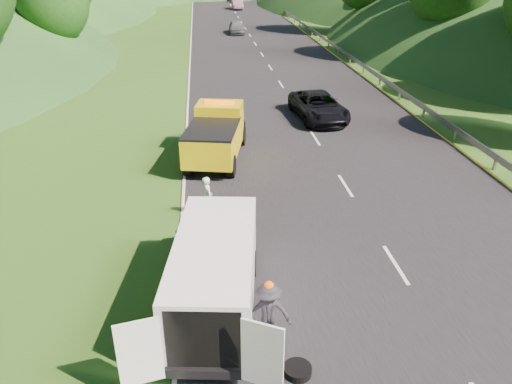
{
  "coord_description": "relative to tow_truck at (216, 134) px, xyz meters",
  "views": [
    {
      "loc": [
        -2.93,
        -14.83,
        9.14
      ],
      "look_at": [
        -1.17,
        1.18,
        1.3
      ],
      "focal_mm": 35.0,
      "sensor_mm": 36.0,
      "label": 1
    }
  ],
  "objects": [
    {
      "name": "ground",
      "position": [
        2.35,
        -7.76,
        -1.25
      ],
      "size": [
        320.0,
        320.0,
        0.0
      ],
      "primitive_type": "plane",
      "color": "#38661E",
      "rests_on": "ground"
    },
    {
      "name": "woman",
      "position": [
        -0.57,
        -5.91,
        -1.25
      ],
      "size": [
        0.63,
        0.72,
        1.66
      ],
      "primitive_type": "imported",
      "rotation": [
        0.0,
        0.0,
        1.95
      ],
      "color": "silver",
      "rests_on": "ground"
    },
    {
      "name": "tree_line_left",
      "position": [
        -16.65,
        52.24,
        -1.25
      ],
      "size": [
        14.0,
        140.0,
        14.0
      ],
      "primitive_type": null,
      "color": "#205318",
      "rests_on": "ground"
    },
    {
      "name": "tow_truck",
      "position": [
        0.0,
        0.0,
        0.0
      ],
      "size": [
        3.3,
        6.27,
        2.56
      ],
      "rotation": [
        0.0,
        0.0,
        -0.2
      ],
      "color": "black",
      "rests_on": "ground"
    },
    {
      "name": "passing_suv",
      "position": [
        6.24,
        5.63,
        -1.25
      ],
      "size": [
        3.01,
        5.71,
        1.53
      ],
      "primitive_type": "imported",
      "rotation": [
        0.0,
        0.0,
        0.09
      ],
      "color": "black",
      "rests_on": "ground"
    },
    {
      "name": "dist_car_c",
      "position": [
        6.65,
        80.99,
        -1.25
      ],
      "size": [
        2.04,
        5.02,
        1.46
      ],
      "primitive_type": "imported",
      "color": "#A15B50",
      "rests_on": "ground"
    },
    {
      "name": "white_van",
      "position": [
        -0.45,
        -11.28,
        0.05
      ],
      "size": [
        3.61,
        6.78,
        2.3
      ],
      "rotation": [
        0.0,
        0.0,
        -0.13
      ],
      "color": "black",
      "rests_on": "ground"
    },
    {
      "name": "worker",
      "position": [
        0.81,
        -12.79,
        -1.25
      ],
      "size": [
        1.18,
        0.71,
        1.8
      ],
      "primitive_type": "imported",
      "rotation": [
        0.0,
        0.0,
        -0.03
      ],
      "color": "black",
      "rests_on": "ground"
    },
    {
      "name": "spare_tire",
      "position": [
        1.37,
        -13.93,
        -1.25
      ],
      "size": [
        0.68,
        0.68,
        0.2
      ],
      "primitive_type": "cylinder",
      "color": "black",
      "rests_on": "ground"
    },
    {
      "name": "guardrail",
      "position": [
        12.65,
        44.74,
        -1.25
      ],
      "size": [
        0.06,
        140.0,
        1.52
      ],
      "primitive_type": "cube",
      "color": "gray",
      "rests_on": "ground"
    },
    {
      "name": "dist_car_b",
      "position": [
        6.1,
        67.1,
        -1.25
      ],
      "size": [
        1.69,
        4.86,
        1.6
      ],
      "primitive_type": "imported",
      "color": "#704B5B",
      "rests_on": "ground"
    },
    {
      "name": "dist_car_a",
      "position": [
        3.9,
        39.8,
        -1.25
      ],
      "size": [
        1.77,
        4.39,
        1.5
      ],
      "primitive_type": "imported",
      "color": "#515256",
      "rests_on": "ground"
    },
    {
      "name": "suitcase",
      "position": [
        -1.53,
        -7.67,
        -0.99
      ],
      "size": [
        0.38,
        0.3,
        0.53
      ],
      "primitive_type": "cube",
      "rotation": [
        0.0,
        0.0,
        0.42
      ],
      "color": "brown",
      "rests_on": "ground"
    },
    {
      "name": "child",
      "position": [
        -0.15,
        -7.25,
        -1.25
      ],
      "size": [
        0.58,
        0.54,
        0.95
      ],
      "primitive_type": "imported",
      "rotation": [
        0.0,
        0.0,
        -0.53
      ],
      "color": "tan",
      "rests_on": "ground"
    },
    {
      "name": "road_surface",
      "position": [
        5.35,
        32.24,
        -1.24
      ],
      "size": [
        14.0,
        200.0,
        0.02
      ],
      "primitive_type": "cube",
      "color": "black",
      "rests_on": "ground"
    },
    {
      "name": "tree_line_right",
      "position": [
        25.35,
        52.24,
        -1.25
      ],
      "size": [
        14.0,
        140.0,
        14.0
      ],
      "primitive_type": null,
      "color": "#205318",
      "rests_on": "ground"
    }
  ]
}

